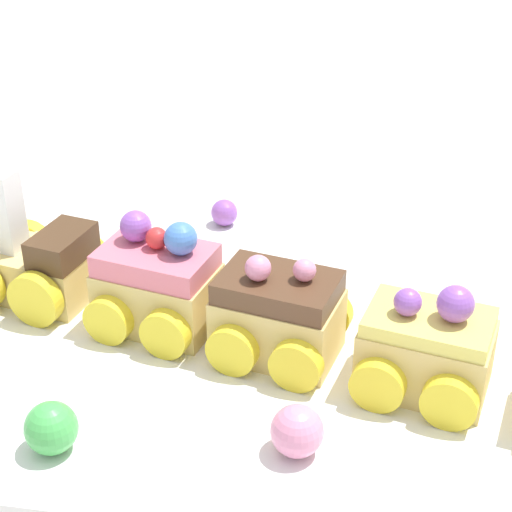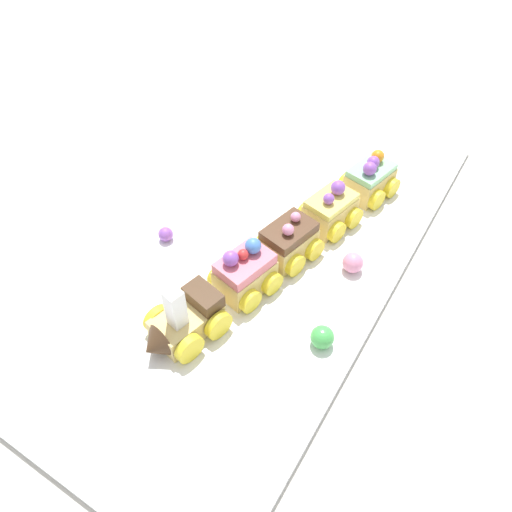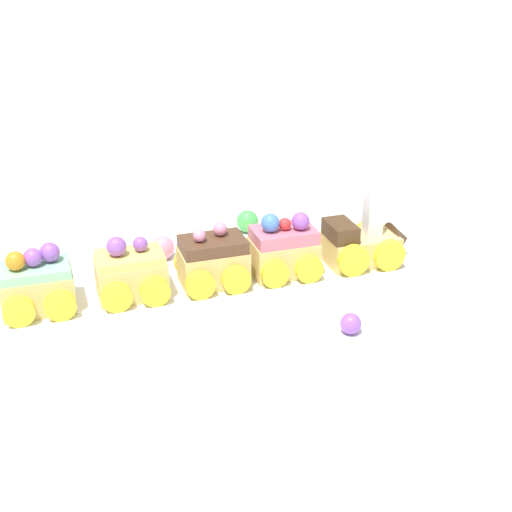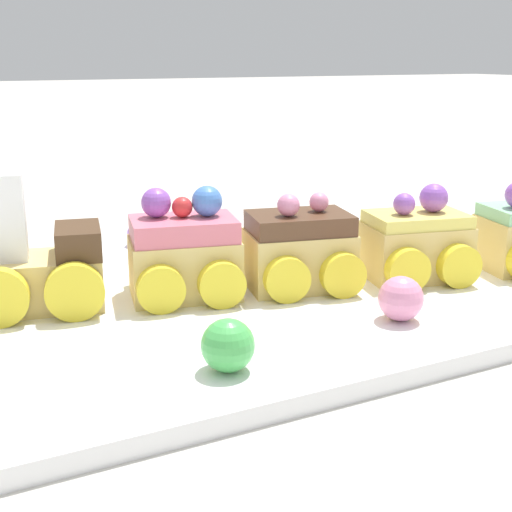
% 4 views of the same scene
% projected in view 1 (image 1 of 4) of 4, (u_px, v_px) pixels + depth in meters
% --- Properties ---
extents(ground_plane, '(10.00, 10.00, 0.00)m').
position_uv_depth(ground_plane, '(286.00, 329.00, 0.60)').
color(ground_plane, beige).
extents(display_board, '(0.80, 0.40, 0.01)m').
position_uv_depth(display_board, '(286.00, 322.00, 0.59)').
color(display_board, white).
rests_on(display_board, ground_plane).
extents(cake_train_locomotive, '(0.12, 0.09, 0.09)m').
position_uv_depth(cake_train_locomotive, '(24.00, 263.00, 0.60)').
color(cake_train_locomotive, '#E5C675').
rests_on(cake_train_locomotive, display_board).
extents(cake_car_strawberry, '(0.09, 0.09, 0.08)m').
position_uv_depth(cake_car_strawberry, '(158.00, 286.00, 0.57)').
color(cake_car_strawberry, '#E5C675').
rests_on(cake_car_strawberry, display_board).
extents(cake_car_chocolate, '(0.09, 0.09, 0.07)m').
position_uv_depth(cake_car_chocolate, '(282.00, 318.00, 0.54)').
color(cake_car_chocolate, '#E5C675').
rests_on(cake_car_chocolate, display_board).
extents(cake_car_lemon, '(0.09, 0.09, 0.07)m').
position_uv_depth(cake_car_lemon, '(427.00, 351.00, 0.51)').
color(cake_car_lemon, '#E5C675').
rests_on(cake_car_lemon, display_board).
extents(gumball_purple, '(0.02, 0.02, 0.02)m').
position_uv_depth(gumball_purple, '(224.00, 213.00, 0.70)').
color(gumball_purple, '#9956C6').
rests_on(gumball_purple, display_board).
extents(gumball_pink, '(0.03, 0.03, 0.03)m').
position_uv_depth(gumball_pink, '(297.00, 431.00, 0.46)').
color(gumball_pink, pink).
rests_on(gumball_pink, display_board).
extents(gumball_green, '(0.03, 0.03, 0.03)m').
position_uv_depth(gumball_green, '(51.00, 428.00, 0.47)').
color(gumball_green, '#4CBC56').
rests_on(gumball_green, display_board).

